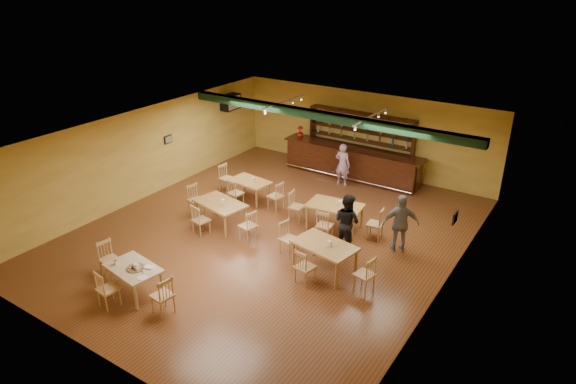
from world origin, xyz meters
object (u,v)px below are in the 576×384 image
Objects in this scene: near_table at (135,280)px; patron_bar at (343,165)px; dining_table_b at (334,217)px; patron_right_a at (347,222)px; bar_counter at (351,163)px; dining_table_c at (221,214)px; dining_table_d at (324,258)px; dining_table_a at (250,190)px.

patron_bar reaches higher than near_table.
patron_right_a reaches higher than dining_table_b.
bar_counter is 4.14m from dining_table_b.
patron_bar is (-1.35, 3.06, 0.37)m from dining_table_b.
patron_bar is at bearing 107.66° from dining_table_b.
dining_table_c is 0.96× the size of patron_right_a.
patron_bar reaches higher than dining_table_d.
bar_counter reaches higher than dining_table_b.
near_table is (-3.27, -3.27, -0.03)m from dining_table_d.
dining_table_b is 1.02× the size of dining_table_c.
patron_right_a is (3.71, 0.88, 0.42)m from dining_table_c.
dining_table_b is at bearing -31.06° from patron_right_a.
near_table is (0.91, -5.69, 0.02)m from dining_table_a.
patron_right_a is at bearing 64.02° from near_table.
dining_table_a is 0.86× the size of dining_table_b.
patron_bar is at bearing 123.51° from dining_table_d.
dining_table_d is at bearing -22.94° from dining_table_a.
patron_bar is at bearing 83.03° from dining_table_c.
dining_table_b is at bearing 113.04° from patron_bar.
dining_table_b is 3.37m from patron_bar.
dining_table_c is 5.01m from patron_bar.
dining_table_d is at bearing 53.81° from near_table.
dining_table_a is 0.84× the size of patron_right_a.
bar_counter is at bearing -86.79° from patron_bar.
patron_bar is (1.96, 2.77, 0.43)m from dining_table_a.
bar_counter is 0.85m from patron_bar.
dining_table_d is 1.02× the size of patron_bar.
dining_table_a is (-1.90, -3.59, -0.23)m from bar_counter.
patron_right_a reaches higher than patron_bar.
dining_table_c is at bearing 71.00° from patron_bar.
bar_counter is 3.39× the size of dining_table_b.
bar_counter is at bearing 69.27° from dining_table_a.
patron_right_a is at bearing -64.74° from bar_counter.
patron_right_a is (4.11, -1.09, 0.47)m from dining_table_a.
dining_table_a is at bearing 168.82° from dining_table_b.
dining_table_d is 1.18× the size of near_table.
dining_table_a is 4.28m from patron_right_a.
dining_table_d is at bearing -69.27° from bar_counter.
bar_counter is at bearing 92.73° from near_table.
dining_table_a is at bearing 53.87° from patron_bar.
dining_table_c is (-2.91, -1.68, -0.01)m from dining_table_b.
dining_table_b is 5.91m from near_table.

